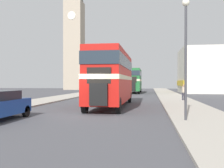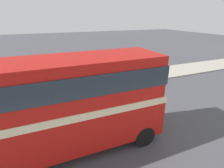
% 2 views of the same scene
% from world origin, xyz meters
% --- Properties ---
extents(double_decker_bus, '(2.43, 10.64, 4.24)m').
position_xyz_m(double_decker_bus, '(0.99, 4.99, 2.52)').
color(double_decker_bus, '#B2140F').
rests_on(double_decker_bus, ground_plane).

